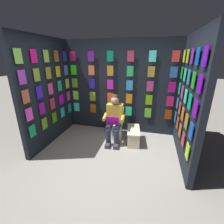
{
  "coord_description": "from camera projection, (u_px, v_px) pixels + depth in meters",
  "views": [
    {
      "loc": [
        -0.83,
        2.21,
        2.06
      ],
      "look_at": [
        0.0,
        -1.05,
        0.85
      ],
      "focal_mm": 24.96,
      "sensor_mm": 36.0,
      "label": 1
    }
  ],
  "objects": [
    {
      "name": "display_wall_back",
      "position": [
        120.0,
        88.0,
        4.27
      ],
      "size": [
        3.12,
        0.14,
        2.49
      ],
      "color": "black",
      "rests_on": "ground"
    },
    {
      "name": "display_wall_right",
      "position": [
        48.0,
        92.0,
        3.72
      ],
      "size": [
        0.14,
        1.91,
        2.49
      ],
      "color": "black",
      "rests_on": "ground"
    },
    {
      "name": "comic_longbox_near",
      "position": [
        133.0,
        136.0,
        3.9
      ],
      "size": [
        0.38,
        0.69,
        0.36
      ],
      "rotation": [
        0.0,
        0.0,
        0.13
      ],
      "color": "beige",
      "rests_on": "ground"
    },
    {
      "name": "ground_plane",
      "position": [
        98.0,
        173.0,
        2.9
      ],
      "size": [
        30.0,
        30.0,
        0.0
      ],
      "primitive_type": "plane",
      "color": "gray"
    },
    {
      "name": "display_wall_left",
      "position": [
        189.0,
        101.0,
        2.99
      ],
      "size": [
        0.14,
        1.91,
        2.49
      ],
      "color": "black",
      "rests_on": "ground"
    },
    {
      "name": "person_reading",
      "position": [
        114.0,
        119.0,
        3.86
      ],
      "size": [
        0.55,
        0.7,
        1.19
      ],
      "rotation": [
        0.0,
        0.0,
        0.07
      ],
      "color": "gold",
      "rests_on": "ground"
    },
    {
      "name": "toilet",
      "position": [
        116.0,
        125.0,
        4.16
      ],
      "size": [
        0.42,
        0.57,
        0.77
      ],
      "rotation": [
        0.0,
        0.0,
        0.07
      ],
      "color": "white",
      "rests_on": "ground"
    }
  ]
}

